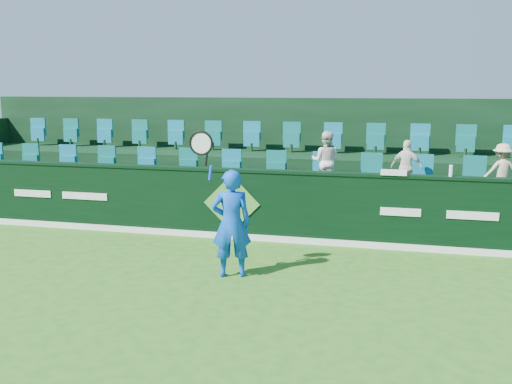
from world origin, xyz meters
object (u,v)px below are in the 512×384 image
(spectator_middle, at_px, (407,167))
(spectator_right, at_px, (502,171))
(spectator_left, at_px, (326,161))
(drinks_bottle, at_px, (451,171))
(tennis_player, at_px, (231,222))
(towel, at_px, (394,172))

(spectator_middle, height_order, spectator_right, spectator_middle)
(spectator_left, bearing_deg, spectator_right, -177.61)
(drinks_bottle, bearing_deg, spectator_left, 154.06)
(tennis_player, bearing_deg, towel, 42.56)
(spectator_middle, relative_size, drinks_bottle, 5.34)
(spectator_right, relative_size, towel, 2.31)
(spectator_middle, bearing_deg, drinks_bottle, 139.67)
(spectator_right, xyz_separation_m, towel, (-1.96, -1.12, 0.07))
(spectator_left, xyz_separation_m, drinks_bottle, (2.30, -1.12, 0.05))
(spectator_right, distance_m, towel, 2.26)
(towel, bearing_deg, drinks_bottle, 0.00)
(spectator_left, bearing_deg, drinks_bottle, 156.44)
(spectator_middle, relative_size, towel, 2.38)
(spectator_middle, distance_m, spectator_right, 1.73)
(towel, height_order, drinks_bottle, drinks_bottle)
(drinks_bottle, bearing_deg, towel, 180.00)
(spectator_left, relative_size, spectator_right, 1.16)
(towel, bearing_deg, spectator_left, 140.18)
(towel, bearing_deg, spectator_right, 29.68)
(tennis_player, xyz_separation_m, spectator_right, (4.33, 3.29, 0.47))
(towel, distance_m, drinks_bottle, 0.96)
(towel, bearing_deg, spectator_middle, 78.03)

